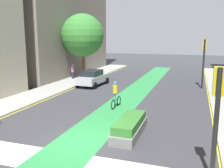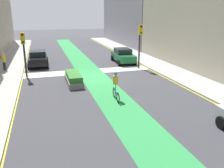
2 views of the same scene
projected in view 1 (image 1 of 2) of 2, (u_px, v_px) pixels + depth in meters
name	position (u px, v px, depth m)	size (l,w,h in m)	color
ground_plane	(81.00, 142.00, 11.72)	(120.00, 120.00, 0.00)	#38383D
bike_lane_paint	(79.00, 142.00, 11.75)	(2.40, 60.00, 0.01)	#2D8C47
crosswalk_band	(59.00, 162.00, 9.86)	(12.00, 1.80, 0.01)	silver
curb_stripe_right	(221.00, 162.00, 9.84)	(0.16, 60.00, 0.01)	yellow
traffic_signal_near_right	(217.00, 102.00, 8.19)	(0.35, 0.52, 3.87)	black
traffic_signal_far_right	(204.00, 54.00, 23.30)	(0.35, 0.52, 4.57)	black
car_silver_left_far	(93.00, 78.00, 24.97)	(2.19, 4.28, 1.57)	#B2B7BF
cyclist_in_lane	(116.00, 94.00, 17.17)	(0.32, 1.73, 1.86)	black
pedestrian_sidewalk_left_a	(73.00, 71.00, 28.33)	(0.34, 0.34, 1.62)	#262638
street_tree_near	(83.00, 35.00, 27.19)	(4.60, 4.60, 7.09)	brown
median_planter	(130.00, 127.00, 12.55)	(1.11, 3.43, 0.85)	slate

